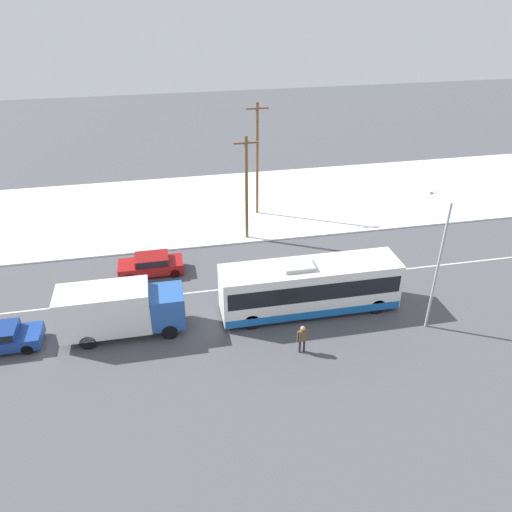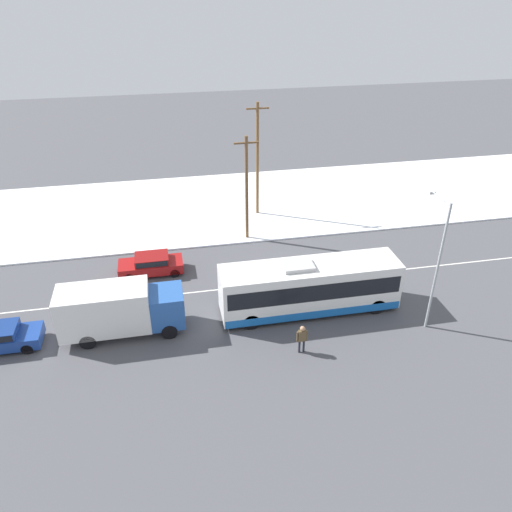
# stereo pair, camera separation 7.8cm
# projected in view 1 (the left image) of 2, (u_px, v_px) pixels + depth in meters

# --- Properties ---
(ground_plane) EXTENTS (120.00, 120.00, 0.00)m
(ground_plane) POSITION_uv_depth(u_px,v_px,m) (290.00, 282.00, 33.51)
(ground_plane) COLOR #4C4C51
(snow_lot) EXTENTS (80.00, 14.57, 0.12)m
(snow_lot) POSITION_uv_depth(u_px,v_px,m) (253.00, 202.00, 44.65)
(snow_lot) COLOR white
(snow_lot) RESTS_ON ground_plane
(lane_marking_center) EXTENTS (60.00, 0.12, 0.00)m
(lane_marking_center) POSITION_uv_depth(u_px,v_px,m) (290.00, 282.00, 33.51)
(lane_marking_center) COLOR silver
(lane_marking_center) RESTS_ON ground_plane
(city_bus) EXTENTS (10.78, 2.57, 3.40)m
(city_bus) POSITION_uv_depth(u_px,v_px,m) (310.00, 287.00, 29.98)
(city_bus) COLOR white
(city_bus) RESTS_ON ground_plane
(box_truck) EXTENTS (6.93, 2.30, 3.06)m
(box_truck) POSITION_uv_depth(u_px,v_px,m) (119.00, 309.00, 28.00)
(box_truck) COLOR silver
(box_truck) RESTS_ON ground_plane
(sedan_car) EXTENTS (4.34, 1.80, 1.38)m
(sedan_car) POSITION_uv_depth(u_px,v_px,m) (151.00, 264.00, 34.08)
(sedan_car) COLOR maroon
(sedan_car) RESTS_ON ground_plane
(pedestrian_at_stop) EXTENTS (0.63, 0.28, 1.76)m
(pedestrian_at_stop) POSITION_uv_depth(u_px,v_px,m) (302.00, 336.00, 26.88)
(pedestrian_at_stop) COLOR #23232D
(pedestrian_at_stop) RESTS_ON ground_plane
(streetlamp) EXTENTS (0.36, 2.50, 7.91)m
(streetlamp) POSITION_uv_depth(u_px,v_px,m) (436.00, 249.00, 27.29)
(streetlamp) COLOR #9EA3A8
(streetlamp) RESTS_ON ground_plane
(utility_pole_roadside) EXTENTS (1.80, 0.24, 8.11)m
(utility_pole_roadside) POSITION_uv_depth(u_px,v_px,m) (246.00, 188.00, 36.75)
(utility_pole_roadside) COLOR brown
(utility_pole_roadside) RESTS_ON ground_plane
(utility_pole_snowlot) EXTENTS (1.80, 0.24, 9.43)m
(utility_pole_snowlot) POSITION_uv_depth(u_px,v_px,m) (257.00, 159.00, 40.26)
(utility_pole_snowlot) COLOR brown
(utility_pole_snowlot) RESTS_ON ground_plane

